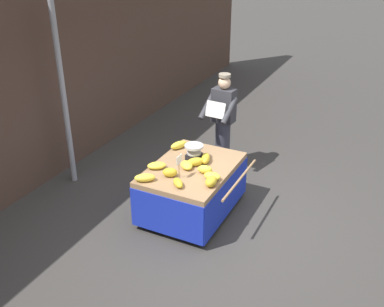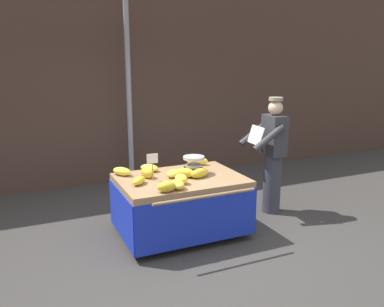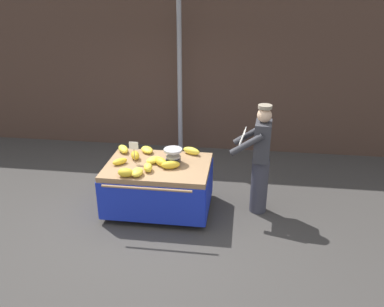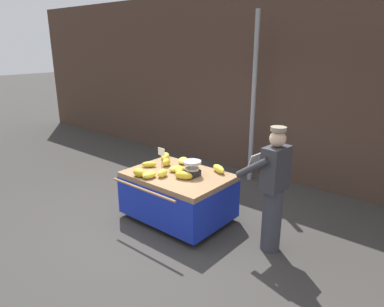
{
  "view_description": "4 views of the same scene",
  "coord_description": "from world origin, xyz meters",
  "px_view_note": "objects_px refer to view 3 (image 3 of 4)",
  "views": [
    {
      "loc": [
        -5.04,
        -2.11,
        3.84
      ],
      "look_at": [
        0.13,
        0.45,
        0.95
      ],
      "focal_mm": 42.07,
      "sensor_mm": 36.0,
      "label": 1
    },
    {
      "loc": [
        -1.77,
        -4.03,
        2.23
      ],
      "look_at": [
        0.21,
        0.37,
        1.08
      ],
      "focal_mm": 36.94,
      "sensor_mm": 36.0,
      "label": 2
    },
    {
      "loc": [
        1.32,
        -4.92,
        3.31
      ],
      "look_at": [
        0.59,
        0.45,
        0.97
      ],
      "focal_mm": 37.38,
      "sensor_mm": 36.0,
      "label": 3
    },
    {
      "loc": [
        3.47,
        -3.3,
        2.69
      ],
      "look_at": [
        0.29,
        0.5,
        1.13
      ],
      "focal_mm": 32.58,
      "sensor_mm": 36.0,
      "label": 4
    }
  ],
  "objects_px": {
    "banana_bunch_2": "(154,160)",
    "banana_bunch_3": "(191,151)",
    "banana_bunch_9": "(147,150)",
    "banana_bunch_4": "(148,167)",
    "street_pole": "(180,75)",
    "vendor_person": "(260,159)",
    "banana_bunch_5": "(126,173)",
    "banana_cart": "(158,177)",
    "banana_bunch_8": "(137,172)",
    "price_sign": "(134,148)",
    "banana_bunch_0": "(123,149)",
    "banana_bunch_1": "(171,165)",
    "banana_bunch_6": "(135,155)",
    "banana_bunch_7": "(120,162)",
    "banana_bunch_10": "(161,162)",
    "weighing_scale": "(173,156)"
  },
  "relations": [
    {
      "from": "banana_bunch_2",
      "to": "banana_bunch_5",
      "type": "bearing_deg",
      "value": -119.5
    },
    {
      "from": "banana_cart",
      "to": "banana_bunch_8",
      "type": "height_order",
      "value": "banana_bunch_8"
    },
    {
      "from": "banana_bunch_4",
      "to": "banana_bunch_7",
      "type": "relative_size",
      "value": 0.85
    },
    {
      "from": "banana_bunch_2",
      "to": "banana_cart",
      "type": "bearing_deg",
      "value": -38.17
    },
    {
      "from": "banana_bunch_6",
      "to": "banana_bunch_9",
      "type": "bearing_deg",
      "value": 67.17
    },
    {
      "from": "banana_bunch_1",
      "to": "banana_bunch_3",
      "type": "distance_m",
      "value": 0.61
    },
    {
      "from": "banana_bunch_7",
      "to": "banana_bunch_8",
      "type": "bearing_deg",
      "value": -43.15
    },
    {
      "from": "banana_cart",
      "to": "banana_bunch_4",
      "type": "distance_m",
      "value": 0.37
    },
    {
      "from": "banana_bunch_0",
      "to": "banana_bunch_2",
      "type": "distance_m",
      "value": 0.67
    },
    {
      "from": "banana_bunch_5",
      "to": "vendor_person",
      "type": "bearing_deg",
      "value": 18.42
    },
    {
      "from": "price_sign",
      "to": "banana_bunch_6",
      "type": "distance_m",
      "value": 0.23
    },
    {
      "from": "street_pole",
      "to": "price_sign",
      "type": "distance_m",
      "value": 2.33
    },
    {
      "from": "street_pole",
      "to": "banana_bunch_5",
      "type": "relative_size",
      "value": 14.89
    },
    {
      "from": "street_pole",
      "to": "banana_bunch_9",
      "type": "relative_size",
      "value": 12.32
    },
    {
      "from": "banana_bunch_3",
      "to": "banana_bunch_10",
      "type": "bearing_deg",
      "value": -129.52
    },
    {
      "from": "street_pole",
      "to": "banana_bunch_0",
      "type": "relative_size",
      "value": 11.71
    },
    {
      "from": "banana_bunch_9",
      "to": "banana_bunch_4",
      "type": "bearing_deg",
      "value": -75.1
    },
    {
      "from": "banana_bunch_1",
      "to": "banana_bunch_8",
      "type": "distance_m",
      "value": 0.52
    },
    {
      "from": "weighing_scale",
      "to": "banana_bunch_7",
      "type": "height_order",
      "value": "weighing_scale"
    },
    {
      "from": "price_sign",
      "to": "banana_bunch_5",
      "type": "relative_size",
      "value": 1.54
    },
    {
      "from": "banana_bunch_1",
      "to": "banana_bunch_7",
      "type": "bearing_deg",
      "value": 177.03
    },
    {
      "from": "banana_bunch_0",
      "to": "banana_bunch_7",
      "type": "distance_m",
      "value": 0.47
    },
    {
      "from": "street_pole",
      "to": "banana_bunch_7",
      "type": "distance_m",
      "value": 2.51
    },
    {
      "from": "banana_bunch_0",
      "to": "banana_bunch_3",
      "type": "height_order",
      "value": "banana_bunch_3"
    },
    {
      "from": "banana_bunch_2",
      "to": "banana_bunch_3",
      "type": "distance_m",
      "value": 0.66
    },
    {
      "from": "street_pole",
      "to": "vendor_person",
      "type": "relative_size",
      "value": 1.92
    },
    {
      "from": "banana_bunch_1",
      "to": "price_sign",
      "type": "bearing_deg",
      "value": 167.42
    },
    {
      "from": "street_pole",
      "to": "vendor_person",
      "type": "distance_m",
      "value": 2.69
    },
    {
      "from": "banana_bunch_4",
      "to": "banana_bunch_9",
      "type": "relative_size",
      "value": 0.76
    },
    {
      "from": "banana_cart",
      "to": "banana_bunch_5",
      "type": "relative_size",
      "value": 7.15
    },
    {
      "from": "street_pole",
      "to": "banana_bunch_8",
      "type": "relative_size",
      "value": 13.98
    },
    {
      "from": "banana_bunch_9",
      "to": "banana_bunch_5",
      "type": "bearing_deg",
      "value": -95.92
    },
    {
      "from": "banana_cart",
      "to": "weighing_scale",
      "type": "bearing_deg",
      "value": 20.12
    },
    {
      "from": "banana_bunch_8",
      "to": "vendor_person",
      "type": "distance_m",
      "value": 1.82
    },
    {
      "from": "banana_bunch_4",
      "to": "banana_bunch_2",
      "type": "bearing_deg",
      "value": 86.29
    },
    {
      "from": "banana_bunch_6",
      "to": "vendor_person",
      "type": "height_order",
      "value": "vendor_person"
    },
    {
      "from": "banana_bunch_2",
      "to": "banana_bunch_5",
      "type": "height_order",
      "value": "banana_bunch_5"
    },
    {
      "from": "banana_bunch_2",
      "to": "banana_bunch_9",
      "type": "xyz_separation_m",
      "value": [
        -0.2,
        0.38,
        -0.0
      ]
    },
    {
      "from": "price_sign",
      "to": "banana_bunch_2",
      "type": "height_order",
      "value": "price_sign"
    },
    {
      "from": "banana_bunch_2",
      "to": "banana_bunch_10",
      "type": "xyz_separation_m",
      "value": [
        0.12,
        -0.08,
        0.01
      ]
    },
    {
      "from": "vendor_person",
      "to": "street_pole",
      "type": "bearing_deg",
      "value": 126.82
    },
    {
      "from": "street_pole",
      "to": "banana_bunch_7",
      "type": "xyz_separation_m",
      "value": [
        -0.54,
        -2.3,
        -0.83
      ]
    },
    {
      "from": "price_sign",
      "to": "banana_bunch_4",
      "type": "height_order",
      "value": "price_sign"
    },
    {
      "from": "banana_bunch_0",
      "to": "banana_bunch_8",
      "type": "distance_m",
      "value": 0.92
    },
    {
      "from": "banana_bunch_0",
      "to": "banana_bunch_9",
      "type": "height_order",
      "value": "banana_bunch_0"
    },
    {
      "from": "banana_bunch_2",
      "to": "banana_bunch_9",
      "type": "height_order",
      "value": "banana_bunch_2"
    },
    {
      "from": "street_pole",
      "to": "banana_bunch_9",
      "type": "distance_m",
      "value": 2.0
    },
    {
      "from": "banana_cart",
      "to": "banana_bunch_0",
      "type": "distance_m",
      "value": 0.81
    },
    {
      "from": "banana_bunch_1",
      "to": "banana_bunch_9",
      "type": "xyz_separation_m",
      "value": [
        -0.49,
        0.54,
        -0.01
      ]
    },
    {
      "from": "vendor_person",
      "to": "banana_bunch_2",
      "type": "bearing_deg",
      "value": -175.96
    }
  ]
}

